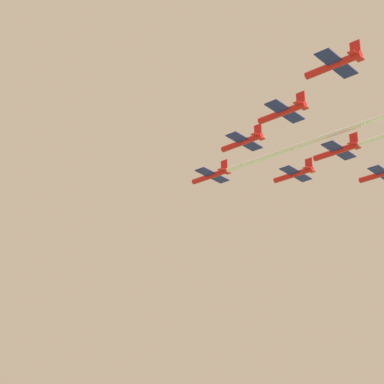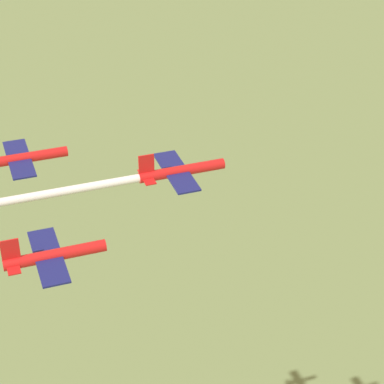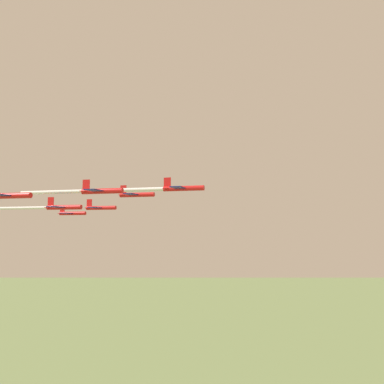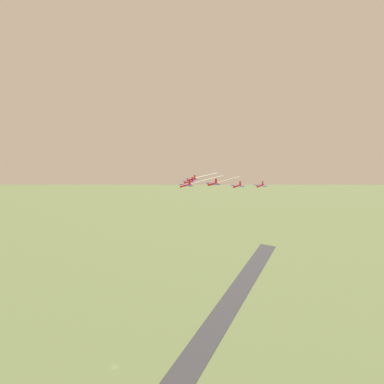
% 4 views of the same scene
% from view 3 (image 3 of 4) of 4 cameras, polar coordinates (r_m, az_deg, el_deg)
% --- Properties ---
extents(jet_0, '(10.54, 10.83, 3.66)m').
position_cam_3_polar(jet_0, '(96.89, -1.53, 0.58)').
color(jet_0, red).
extents(jet_1, '(10.54, 10.83, 3.66)m').
position_cam_3_polar(jet_1, '(112.75, -8.58, -0.41)').
color(jet_1, red).
extents(jet_2, '(10.54, 10.83, 3.66)m').
position_cam_3_polar(jet_2, '(94.18, -13.75, 0.15)').
color(jet_2, red).
extents(jet_3, '(10.54, 10.83, 3.66)m').
position_cam_3_polar(jet_3, '(129.75, -13.86, -2.34)').
color(jet_3, red).
extents(jet_4, '(10.54, 10.83, 3.66)m').
position_cam_3_polar(jet_4, '(112.10, -19.08, -2.20)').
color(jet_4, red).
extents(jet_5, '(10.54, 10.83, 3.66)m').
position_cam_3_polar(jet_5, '(95.86, -26.10, -0.49)').
color(jet_5, red).
extents(jet_6, '(10.54, 10.83, 3.66)m').
position_cam_3_polar(jet_6, '(147.76, -17.88, -3.10)').
color(jet_6, red).
extents(smoke_trail_0, '(16.99, 41.85, 1.03)m').
position_cam_3_polar(smoke_trail_0, '(108.03, -15.48, 0.14)').
color(smoke_trail_0, white).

